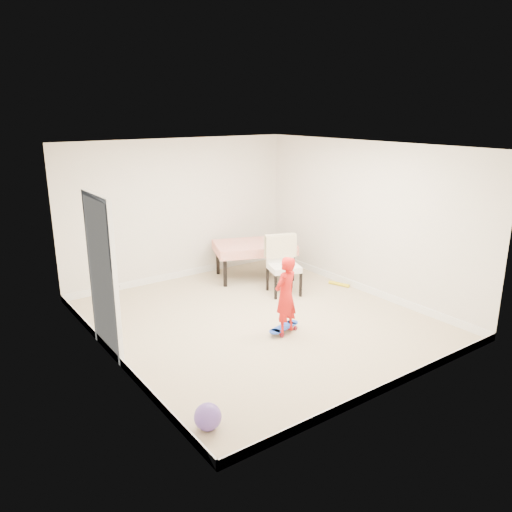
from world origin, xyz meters
TOP-DOWN VIEW (x-y plane):
  - ground at (0.00, 0.00)m, footprint 5.00×5.00m
  - ceiling at (0.00, 0.00)m, footprint 4.50×5.00m
  - wall_back at (0.00, 2.48)m, footprint 4.50×0.04m
  - wall_front at (0.00, -2.48)m, footprint 4.50×0.04m
  - wall_left at (-2.23, 0.00)m, footprint 0.04×5.00m
  - wall_right at (2.23, 0.00)m, footprint 0.04×5.00m
  - door at (-2.22, 0.30)m, footprint 0.11×0.94m
  - baseboard_back at (0.00, 2.49)m, footprint 4.50×0.02m
  - baseboard_front at (0.00, -2.49)m, footprint 4.50×0.02m
  - baseboard_left at (-2.24, 0.00)m, footprint 0.02×5.00m
  - baseboard_right at (2.24, 0.00)m, footprint 0.02×5.00m
  - dining_table at (1.11, 1.67)m, footprint 1.69×1.39m
  - dining_chair at (1.02, 0.66)m, footprint 0.73×0.78m
  - skateboard at (0.04, -0.57)m, footprint 0.61×0.34m
  - child at (0.01, -0.64)m, footprint 0.46×0.37m
  - balloon at (-2.00, -1.91)m, footprint 0.28×0.28m
  - foam_toy at (2.09, 0.39)m, footprint 0.19×0.40m

SIDE VIEW (x-z plane):
  - ground at x=0.00m, z-range 0.00..0.00m
  - foam_toy at x=2.09m, z-range 0.00..0.06m
  - skateboard at x=0.04m, z-range 0.00..0.09m
  - baseboard_back at x=0.00m, z-range 0.00..0.12m
  - baseboard_front at x=0.00m, z-range 0.00..0.12m
  - baseboard_left at x=-2.24m, z-range 0.00..0.12m
  - baseboard_right at x=2.24m, z-range 0.00..0.12m
  - balloon at x=-2.00m, z-range 0.00..0.28m
  - dining_table at x=1.11m, z-range 0.00..0.68m
  - dining_chair at x=1.02m, z-range 0.00..1.01m
  - child at x=0.01m, z-range 0.00..1.12m
  - door at x=-2.22m, z-range -0.03..2.08m
  - wall_back at x=0.00m, z-range 0.00..2.60m
  - wall_front at x=0.00m, z-range 0.00..2.60m
  - wall_left at x=-2.23m, z-range 0.00..2.60m
  - wall_right at x=2.23m, z-range 0.00..2.60m
  - ceiling at x=0.00m, z-range 2.56..2.60m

